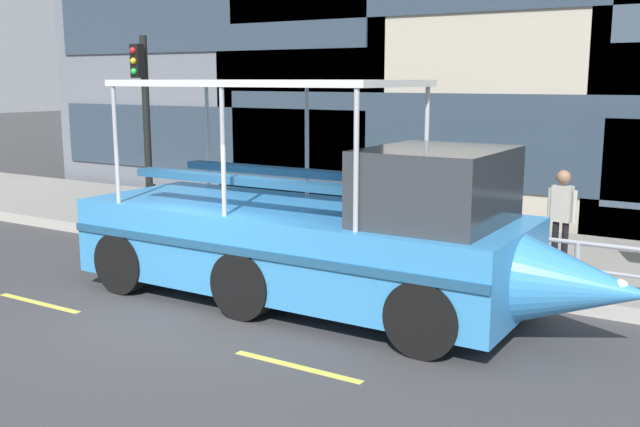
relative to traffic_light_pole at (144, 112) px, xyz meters
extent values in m
plane|color=#3D3D3F|center=(4.76, -3.94, -2.71)|extent=(120.00, 120.00, 0.00)
cube|color=gray|center=(4.76, 1.66, -2.62)|extent=(32.00, 4.80, 0.18)
cube|color=#B2ADA3|center=(4.76, -0.83, -2.62)|extent=(32.00, 0.18, 0.18)
cube|color=#DBD64C|center=(2.36, -4.75, -2.70)|extent=(1.80, 0.12, 0.01)
cube|color=#DBD64C|center=(7.16, -4.75, -2.70)|extent=(1.80, 0.12, 0.01)
cube|color=#2D3D4C|center=(-2.35, 4.43, -1.00)|extent=(11.01, 0.06, 1.88)
cube|color=#2D3D4C|center=(-2.35, 4.43, 2.42)|extent=(11.01, 0.06, 1.88)
cube|color=#2D3D4C|center=(5.52, 4.43, -0.71)|extent=(13.15, 0.06, 2.20)
cylinder|color=#9EA0A8|center=(5.44, -0.49, -1.72)|extent=(11.24, 0.07, 0.07)
cylinder|color=#9EA0A8|center=(5.44, -0.49, -2.12)|extent=(11.24, 0.06, 0.06)
cylinder|color=#9EA0A8|center=(-0.18, -0.49, -2.12)|extent=(0.09, 0.09, 0.81)
cylinder|color=#9EA0A8|center=(1.42, -0.49, -2.12)|extent=(0.09, 0.09, 0.81)
cylinder|color=#9EA0A8|center=(3.03, -0.49, -2.12)|extent=(0.09, 0.09, 0.81)
cylinder|color=#9EA0A8|center=(4.63, -0.49, -2.12)|extent=(0.09, 0.09, 0.81)
cylinder|color=#9EA0A8|center=(6.24, -0.49, -2.12)|extent=(0.09, 0.09, 0.81)
cylinder|color=#9EA0A8|center=(7.84, -0.49, -2.12)|extent=(0.09, 0.09, 0.81)
cylinder|color=#9EA0A8|center=(9.45, -0.49, -2.12)|extent=(0.09, 0.09, 0.81)
cylinder|color=black|center=(0.00, 0.06, -0.44)|extent=(0.16, 0.16, 4.17)
cube|color=black|center=(0.00, -0.14, 1.10)|extent=(0.24, 0.20, 0.72)
sphere|color=red|center=(0.00, -0.25, 1.32)|extent=(0.14, 0.14, 0.14)
sphere|color=gold|center=(0.00, -0.25, 1.10)|extent=(0.14, 0.14, 0.14)
sphere|color=green|center=(0.00, -0.25, 0.88)|extent=(0.14, 0.14, 0.14)
torus|color=black|center=(0.97, -0.12, -2.17)|extent=(0.70, 0.04, 0.70)
torus|color=black|center=(-0.07, -0.12, -2.17)|extent=(0.70, 0.04, 0.70)
cylinder|color=#B21919|center=(0.45, -0.12, -2.02)|extent=(0.95, 0.04, 0.04)
cylinder|color=#B21919|center=(0.27, -0.12, -1.88)|extent=(0.19, 0.04, 0.51)
cube|color=black|center=(0.23, -0.12, -1.60)|extent=(0.20, 0.08, 0.06)
cylinder|color=#A5A5AA|center=(0.93, -0.12, -1.68)|extent=(0.03, 0.46, 0.03)
cube|color=#388CD1|center=(5.69, -2.50, -1.83)|extent=(7.03, 2.51, 1.20)
cone|color=#388CD1|center=(9.99, -2.50, -1.83)|extent=(1.58, 1.14, 1.14)
cylinder|color=#388CD1|center=(2.17, -2.50, -1.83)|extent=(0.35, 1.14, 1.14)
cube|color=navy|center=(5.69, -3.77, -1.68)|extent=(7.03, 0.04, 0.12)
sphere|color=white|center=(10.39, -2.50, -1.78)|extent=(0.22, 0.22, 0.22)
cube|color=#33383D|center=(7.97, -2.50, -0.71)|extent=(1.76, 2.11, 1.03)
cube|color=silver|center=(5.16, -2.50, 0.66)|extent=(4.57, 2.31, 0.10)
cylinder|color=#B2B2B7|center=(7.32, -1.39, -0.31)|extent=(0.07, 0.07, 1.83)
cylinder|color=#B2B2B7|center=(7.32, -3.60, -0.31)|extent=(0.07, 0.07, 1.83)
cylinder|color=#B2B2B7|center=(5.16, -1.39, -0.31)|extent=(0.07, 0.07, 1.83)
cylinder|color=#B2B2B7|center=(5.16, -3.60, -0.31)|extent=(0.07, 0.07, 1.83)
cylinder|color=#B2B2B7|center=(2.99, -1.39, -0.31)|extent=(0.07, 0.07, 1.83)
cylinder|color=#B2B2B7|center=(2.99, -3.60, -0.31)|extent=(0.07, 0.07, 1.83)
cube|color=navy|center=(5.16, -1.90, -0.78)|extent=(4.20, 0.28, 0.12)
cube|color=navy|center=(5.16, -3.10, -0.78)|extent=(4.20, 0.28, 0.12)
cylinder|color=black|center=(8.32, -1.34, -2.21)|extent=(1.00, 0.28, 1.00)
cylinder|color=black|center=(8.32, -3.65, -2.21)|extent=(1.00, 0.28, 1.00)
cylinder|color=black|center=(5.51, -1.34, -2.21)|extent=(1.00, 0.28, 1.00)
cylinder|color=black|center=(5.51, -3.65, -2.21)|extent=(1.00, 0.28, 1.00)
cylinder|color=black|center=(3.05, -1.34, -2.21)|extent=(1.00, 0.28, 1.00)
cylinder|color=black|center=(3.05, -3.65, -2.21)|extent=(1.00, 0.28, 1.00)
cylinder|color=black|center=(8.80, 0.78, -2.09)|extent=(0.11, 0.11, 0.87)
cylinder|color=black|center=(8.97, 0.75, -2.09)|extent=(0.11, 0.11, 0.87)
cube|color=#B7B2A8|center=(8.89, 0.76, -1.35)|extent=(0.35, 0.24, 0.61)
cylinder|color=#B7B2A8|center=(8.68, 0.80, -1.38)|extent=(0.08, 0.08, 0.55)
cylinder|color=#B7B2A8|center=(9.10, 0.73, -1.38)|extent=(0.08, 0.08, 0.55)
sphere|color=#936B4C|center=(8.89, 0.76, -0.90)|extent=(0.24, 0.24, 0.24)
camera|label=1|loc=(11.76, -11.63, 0.71)|focal=40.74mm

